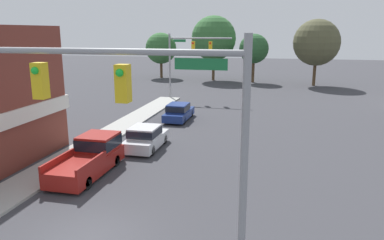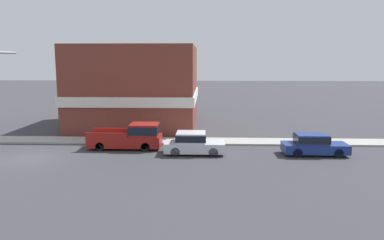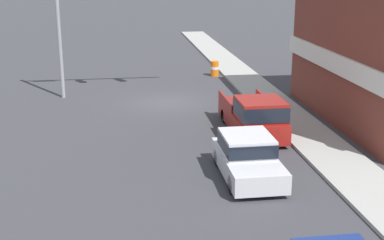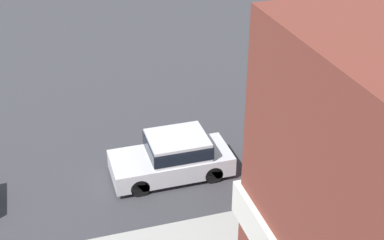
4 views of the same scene
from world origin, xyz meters
TOP-DOWN VIEW (x-y plane):
  - ground_plane at (0.00, 0.00)m, footprint 200.00×200.00m
  - near_signal_assembly at (3.16, -2.13)m, footprint 9.07×0.49m
  - far_signal_assembly at (-3.57, 30.12)m, footprint 7.24×0.49m
  - car_lead at (-1.78, 11.01)m, footprint 1.91×4.27m
  - car_second_ahead at (-1.82, 19.52)m, footprint 1.81×4.49m
  - pickup_truck_parked at (-3.27, 6.33)m, footprint 2.06×5.46m
  - backdrop_tree_left_far at (-12.88, 49.01)m, footprint 5.14×5.14m
  - backdrop_tree_left_mid at (-3.68, 47.56)m, footprint 6.99×6.99m
  - backdrop_tree_center at (2.68, 46.54)m, footprint 4.45×4.45m
  - backdrop_tree_right_mid at (11.56, 44.91)m, footprint 6.54×6.54m

SIDE VIEW (x-z plane):
  - ground_plane at x=0.00m, z-range 0.00..0.00m
  - car_second_ahead at x=-1.82m, z-range 0.03..1.53m
  - car_lead at x=-1.78m, z-range 0.03..1.60m
  - pickup_truck_parked at x=-3.27m, z-range -0.02..1.90m
  - backdrop_tree_left_far at x=-12.88m, z-range 1.16..8.65m
  - backdrop_tree_center at x=2.68m, z-range 1.43..8.77m
  - far_signal_assembly at x=-3.57m, z-range 1.66..9.10m
  - near_signal_assembly at x=3.16m, z-range 1.80..9.47m
  - backdrop_tree_right_mid at x=11.56m, z-range 1.42..10.84m
  - backdrop_tree_left_mid at x=-3.68m, z-range 1.55..11.67m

